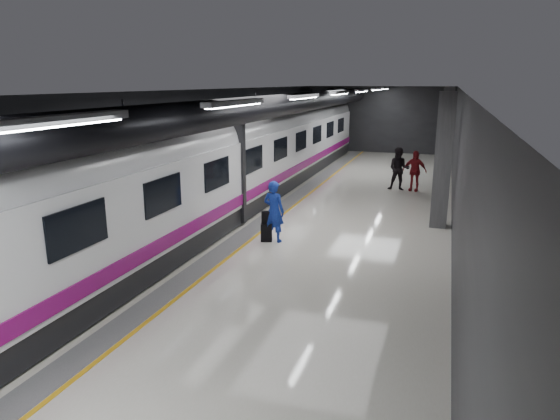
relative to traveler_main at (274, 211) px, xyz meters
The scene contains 9 objects.
ground 1.64m from the traveler_main, 79.86° to the left, with size 40.00×40.00×0.00m, color silver.
platform_hall 3.44m from the traveler_main, 91.31° to the left, with size 10.02×40.02×4.51m.
train 3.47m from the traveler_main, 156.48° to the left, with size 3.05×38.00×4.05m.
traveler_main is the anchor object (origin of this frame).
suitcase_main 0.71m from the traveler_main, 155.61° to the right, with size 0.34×0.22×0.56m, color black.
shoulder_bag 0.31m from the traveler_main, 165.66° to the right, with size 0.29×0.15×0.39m, color black.
traveler_far_a 9.34m from the traveler_main, 71.90° to the left, with size 0.95×0.74×1.95m, color black.
traveler_far_b 9.65m from the traveler_main, 68.19° to the left, with size 1.07×0.44×1.82m, color maroon.
suitcase_far 13.25m from the traveler_main, 79.19° to the left, with size 0.31×0.20×0.45m, color black.
Camera 1 is at (4.61, -15.25, 4.80)m, focal length 32.00 mm.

